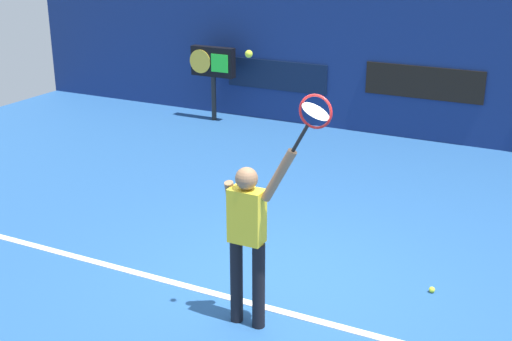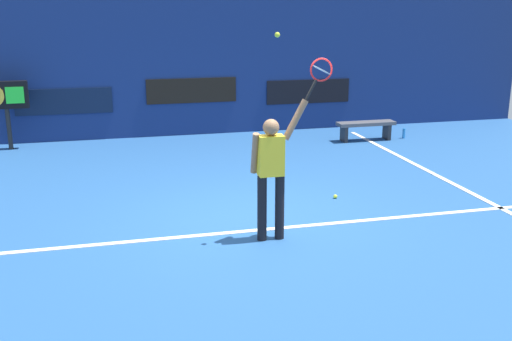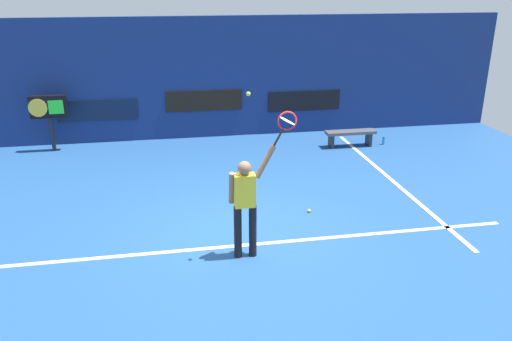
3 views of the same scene
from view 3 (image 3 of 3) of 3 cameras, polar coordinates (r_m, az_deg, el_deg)
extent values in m
plane|color=#23518C|center=(9.49, -2.35, -6.92)|extent=(18.00, 18.00, 0.00)
cube|color=navy|center=(14.97, -5.93, 10.21)|extent=(18.00, 0.20, 3.46)
cube|color=black|center=(14.98, -5.80, 7.77)|extent=(2.20, 0.03, 0.60)
cube|color=#0C1933|center=(15.08, -17.28, 6.46)|extent=(2.20, 0.03, 0.60)
cube|color=black|center=(15.52, 5.41, 7.76)|extent=(2.20, 0.03, 0.60)
cube|color=white|center=(9.02, -1.87, -8.41)|extent=(10.00, 0.10, 0.01)
cube|color=white|center=(12.33, 14.80, -0.94)|extent=(0.10, 7.00, 0.01)
cylinder|color=black|center=(8.49, -2.04, -6.88)|extent=(0.13, 0.13, 0.92)
cylinder|color=black|center=(8.53, -0.37, -6.75)|extent=(0.13, 0.13, 0.92)
cube|color=yellow|center=(8.20, -1.27, -2.25)|extent=(0.34, 0.20, 0.55)
sphere|color=#8C6647|center=(8.06, -1.30, 0.28)|extent=(0.22, 0.22, 0.22)
cylinder|color=#8C6647|center=(8.09, 1.05, 1.00)|extent=(0.35, 0.09, 0.55)
cylinder|color=#8C6647|center=(8.24, -2.74, -1.97)|extent=(0.09, 0.23, 0.58)
cylinder|color=black|center=(8.01, 2.52, 3.71)|extent=(0.17, 0.03, 0.28)
torus|color=red|center=(7.97, 3.52, 5.55)|extent=(0.42, 0.02, 0.42)
cylinder|color=silver|center=(7.97, 3.52, 5.55)|extent=(0.24, 0.27, 0.13)
sphere|color=#CCE033|center=(7.68, -0.87, 8.56)|extent=(0.07, 0.07, 0.07)
cylinder|color=black|center=(14.90, -21.80, 3.79)|extent=(0.10, 0.10, 0.92)
cube|color=black|center=(14.72, -22.19, 6.62)|extent=(0.95, 0.18, 0.60)
cylinder|color=gold|center=(14.67, -23.21, 6.44)|extent=(0.48, 0.02, 0.48)
cube|color=#26D833|center=(14.58, -21.45, 6.60)|extent=(0.38, 0.02, 0.36)
cube|color=#4C4C51|center=(14.44, 10.52, 4.23)|extent=(1.40, 0.36, 0.08)
cube|color=#262628|center=(14.33, 8.40, 3.28)|extent=(0.08, 0.32, 0.37)
cube|color=#262628|center=(14.71, 12.47, 3.46)|extent=(0.08, 0.32, 0.37)
cylinder|color=#338CD8|center=(14.90, 14.07, 3.29)|extent=(0.07, 0.07, 0.24)
sphere|color=#CCE033|center=(10.30, 5.95, -4.48)|extent=(0.07, 0.07, 0.07)
camera|label=1|loc=(4.56, 52.03, 6.20)|focal=48.12mm
camera|label=2|loc=(1.51, -76.98, -52.78)|focal=42.36mm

